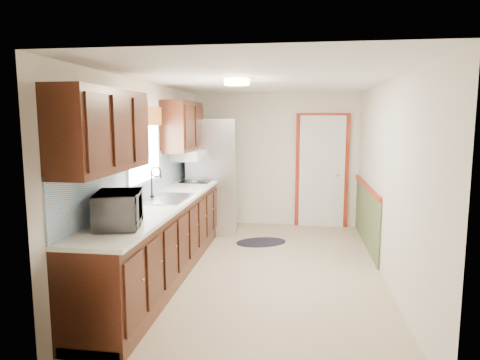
% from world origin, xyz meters
% --- Properties ---
extents(room_shell, '(3.20, 5.20, 2.52)m').
position_xyz_m(room_shell, '(0.00, 0.00, 1.20)').
color(room_shell, tan).
rests_on(room_shell, ground).
extents(kitchen_run, '(0.63, 4.00, 2.20)m').
position_xyz_m(kitchen_run, '(-1.24, -0.29, 0.81)').
color(kitchen_run, '#36160C').
rests_on(kitchen_run, ground).
extents(back_wall_trim, '(1.12, 2.30, 2.08)m').
position_xyz_m(back_wall_trim, '(0.99, 2.21, 0.89)').
color(back_wall_trim, maroon).
rests_on(back_wall_trim, ground).
extents(ceiling_fixture, '(0.30, 0.30, 0.06)m').
position_xyz_m(ceiling_fixture, '(-0.30, -0.20, 2.36)').
color(ceiling_fixture, '#FFD88C').
rests_on(ceiling_fixture, room_shell).
extents(microwave, '(0.47, 0.65, 0.39)m').
position_xyz_m(microwave, '(-1.20, -1.60, 1.14)').
color(microwave, white).
rests_on(microwave, kitchen_run).
extents(refrigerator, '(0.87, 0.84, 1.94)m').
position_xyz_m(refrigerator, '(-1.02, 1.85, 0.97)').
color(refrigerator, '#B7B7BC').
rests_on(refrigerator, ground).
extents(rug, '(0.94, 0.79, 0.01)m').
position_xyz_m(rug, '(-0.13, 1.25, 0.01)').
color(rug, black).
rests_on(rug, ground).
extents(cooktop, '(0.46, 0.55, 0.02)m').
position_xyz_m(cooktop, '(-1.19, 1.40, 0.95)').
color(cooktop, black).
rests_on(cooktop, kitchen_run).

